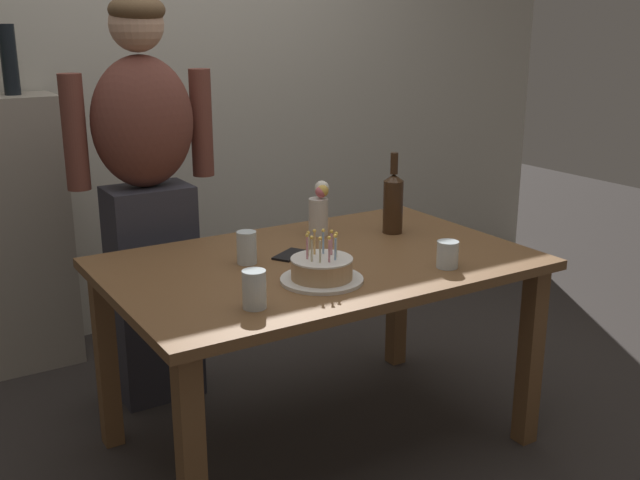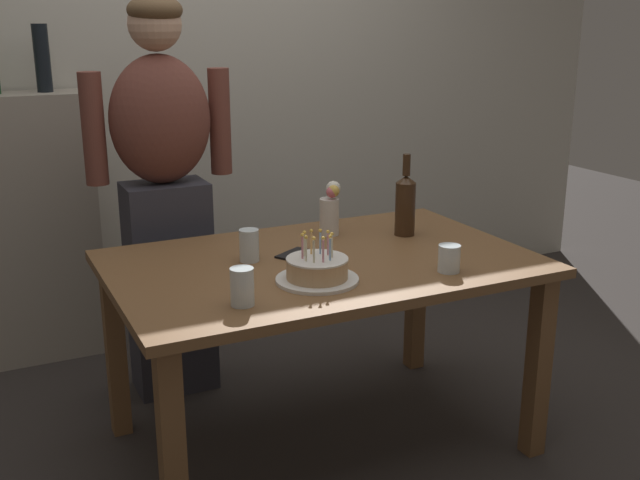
% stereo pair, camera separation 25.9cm
% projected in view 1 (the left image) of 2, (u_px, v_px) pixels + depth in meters
% --- Properties ---
extents(ground_plane, '(10.00, 10.00, 0.00)m').
position_uv_depth(ground_plane, '(319.00, 441.00, 2.92)').
color(ground_plane, '#332D2B').
extents(back_wall, '(5.20, 0.10, 2.60)m').
position_uv_depth(back_wall, '(158.00, 74.00, 3.82)').
color(back_wall, beige).
rests_on(back_wall, ground_plane).
extents(dining_table, '(1.50, 0.96, 0.74)m').
position_uv_depth(dining_table, '(319.00, 285.00, 2.74)').
color(dining_table, brown).
rests_on(dining_table, ground_plane).
extents(birthday_cake, '(0.28, 0.28, 0.17)m').
position_uv_depth(birthday_cake, '(322.00, 270.00, 2.47)').
color(birthday_cake, white).
rests_on(birthday_cake, dining_table).
extents(water_glass_near, '(0.08, 0.08, 0.09)m').
position_uv_depth(water_glass_near, '(448.00, 254.00, 2.61)').
color(water_glass_near, silver).
rests_on(water_glass_near, dining_table).
extents(water_glass_far, '(0.07, 0.07, 0.12)m').
position_uv_depth(water_glass_far, '(254.00, 289.00, 2.24)').
color(water_glass_far, silver).
rests_on(water_glass_far, dining_table).
extents(water_glass_side, '(0.07, 0.07, 0.12)m').
position_uv_depth(water_glass_side, '(247.00, 248.00, 2.65)').
color(water_glass_side, silver).
rests_on(water_glass_side, dining_table).
extents(wine_bottle, '(0.08, 0.08, 0.33)m').
position_uv_depth(wine_bottle, '(393.00, 202.00, 3.01)').
color(wine_bottle, '#382314').
rests_on(wine_bottle, dining_table).
extents(cell_phone, '(0.16, 0.14, 0.01)m').
position_uv_depth(cell_phone, '(290.00, 255.00, 2.75)').
color(cell_phone, black).
rests_on(cell_phone, dining_table).
extents(flower_vase, '(0.09, 0.08, 0.22)m').
position_uv_depth(flower_vase, '(319.00, 208.00, 2.99)').
color(flower_vase, silver).
rests_on(flower_vase, dining_table).
extents(person_man_bearded, '(0.61, 0.27, 1.66)m').
position_uv_depth(person_man_bearded, '(148.00, 198.00, 3.05)').
color(person_man_bearded, '#33333D').
rests_on(person_man_bearded, ground_plane).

